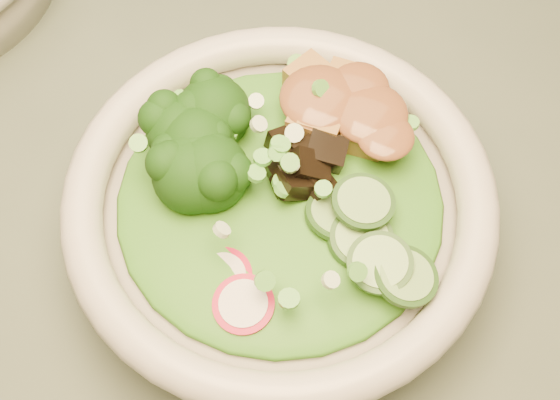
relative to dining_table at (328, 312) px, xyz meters
The scene contains 10 objects.
dining_table is the anchor object (origin of this frame).
salad_bowl 0.16m from the dining_table, 165.17° to the right, with size 0.29×0.29×0.08m.
lettuce_bed 0.18m from the dining_table, 165.17° to the right, with size 0.22×0.22×0.03m, color #336B16.
broccoli_florets 0.23m from the dining_table, behind, with size 0.09×0.08×0.05m, color black, non-canonical shape.
radish_slices 0.21m from the dining_table, 116.91° to the right, with size 0.12×0.04×0.02m, color #AD0D2C, non-canonical shape.
cucumber_slices 0.20m from the dining_table, 29.26° to the right, with size 0.08×0.08×0.04m, color #83B162, non-canonical shape.
mushroom_heap 0.20m from the dining_table, behind, with size 0.08×0.08×0.04m, color black, non-canonical shape.
tofu_cubes 0.20m from the dining_table, 122.21° to the left, with size 0.10×0.07×0.04m, color olive, non-canonical shape.
peanut_sauce 0.22m from the dining_table, 122.21° to the left, with size 0.08×0.06×0.02m, color brown.
scallion_garnish 0.21m from the dining_table, 165.17° to the right, with size 0.21×0.21×0.03m, color #58AC3C, non-canonical shape.
Camera 1 is at (0.09, -0.23, 1.27)m, focal length 50.00 mm.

